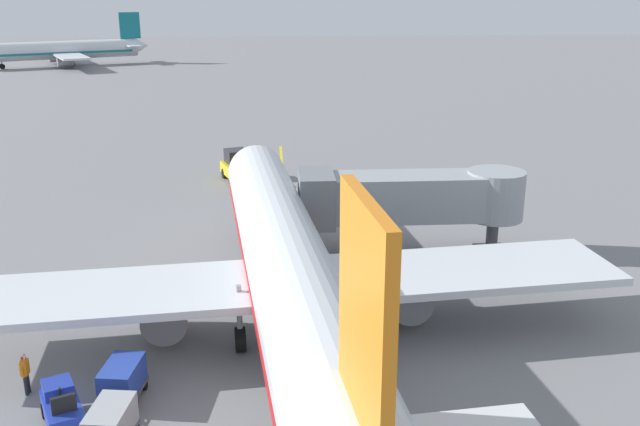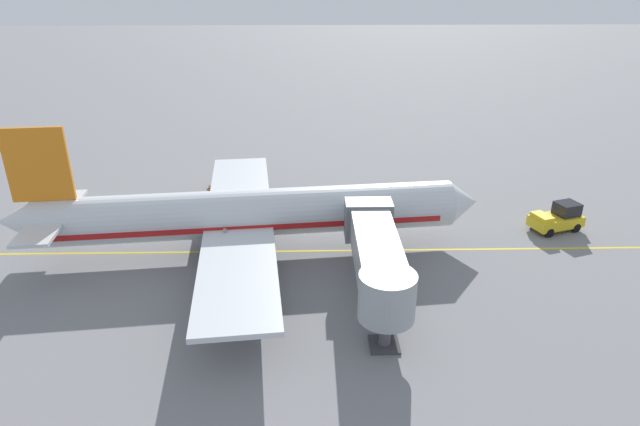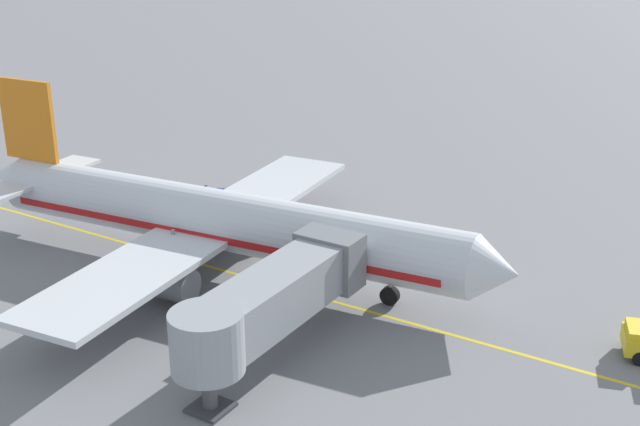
% 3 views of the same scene
% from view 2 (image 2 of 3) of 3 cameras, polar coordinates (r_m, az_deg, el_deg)
% --- Properties ---
extents(ground_plane, '(400.00, 400.00, 0.00)m').
position_cam_2_polar(ground_plane, '(44.02, -8.69, -4.05)').
color(ground_plane, slate).
extents(gate_lead_in_line, '(0.24, 80.00, 0.01)m').
position_cam_2_polar(gate_lead_in_line, '(44.01, -8.69, -4.05)').
color(gate_lead_in_line, gold).
rests_on(gate_lead_in_line, ground).
extents(parked_airliner, '(30.37, 37.35, 10.63)m').
position_cam_2_polar(parked_airliner, '(42.72, -7.60, -0.12)').
color(parked_airliner, silver).
rests_on(parked_airliner, ground).
extents(jet_bridge, '(13.17, 3.50, 4.98)m').
position_cam_2_polar(jet_bridge, '(35.96, 6.00, -4.45)').
color(jet_bridge, '#93999E').
rests_on(jet_bridge, ground).
extents(pushback_tractor, '(3.48, 4.87, 2.40)m').
position_cam_2_polar(pushback_tractor, '(51.01, 23.74, -0.48)').
color(pushback_tractor, gold).
rests_on(pushback_tractor, ground).
extents(baggage_tug_lead, '(2.12, 2.77, 1.62)m').
position_cam_2_polar(baggage_tug_lead, '(52.37, -14.10, 1.07)').
color(baggage_tug_lead, '#1E339E').
rests_on(baggage_tug_lead, ground).
extents(baggage_cart_front, '(1.60, 2.97, 1.58)m').
position_cam_2_polar(baggage_cart_front, '(50.29, -13.01, 0.49)').
color(baggage_cart_front, '#4C4C51').
rests_on(baggage_cart_front, ground).
extents(baggage_cart_second_in_train, '(1.60, 2.97, 1.58)m').
position_cam_2_polar(baggage_cart_second_in_train, '(50.80, -16.17, 0.39)').
color(baggage_cart_second_in_train, '#4C4C51').
rests_on(baggage_cart_second_in_train, ground).
extents(baggage_cart_third_in_train, '(1.60, 2.97, 1.58)m').
position_cam_2_polar(baggage_cart_third_in_train, '(51.35, -18.86, 0.28)').
color(baggage_cart_third_in_train, '#4C4C51').
rests_on(baggage_cart_third_in_train, ground).
extents(ground_crew_wing_walker, '(0.26, 0.73, 1.69)m').
position_cam_2_polar(ground_crew_wing_walker, '(53.62, -11.45, 2.15)').
color(ground_crew_wing_walker, '#232328').
rests_on(ground_crew_wing_walker, ground).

